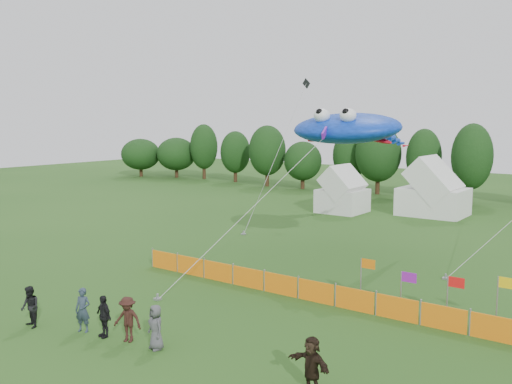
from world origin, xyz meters
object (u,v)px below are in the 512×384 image
Objects in this scene: tent_right at (433,193)px; spectator_d at (104,316)px; spectator_c at (128,319)px; spectator_f at (311,365)px; stingray_kite at (351,128)px; spectator_b at (30,307)px; spectator_e at (156,327)px; spectator_a at (83,310)px; tent_left at (343,193)px; barrier_fence at (316,292)px.

spectator_d is (-0.55, -36.01, -1.18)m from tent_right.
spectator_f is (7.82, 0.64, 0.02)m from spectator_c.
tent_right is at bearing 98.98° from spectator_d.
spectator_b is at bearing -107.53° from stingray_kite.
stingray_kite is (2.28, 16.34, 7.15)m from spectator_d.
spectator_e is (2.00, -35.64, -1.17)m from tent_right.
spectator_f is at bearing -14.57° from spectator_a.
tent_left is 2.20× the size of spectator_a.
tent_right is at bearing 73.15° from spectator_c.
spectator_a is 0.09× the size of stingray_kite.
tent_left is 19.69m from stingray_kite.
spectator_c is 1.17m from spectator_d.
spectator_d is at bearing -78.35° from tent_left.
spectator_e is (2.55, 0.36, 0.01)m from spectator_d.
tent_left is 33.66m from spectator_e.
spectator_a is 1.04× the size of spectator_b.
barrier_fence is 12.13× the size of spectator_a.
spectator_f reaches higher than spectator_d.
spectator_d is (-4.54, -8.67, 0.34)m from barrier_fence.
stingray_kite is (-2.26, 7.67, 7.49)m from barrier_fence.
spectator_c reaches higher than spectator_e.
spectator_b is 3.44m from spectator_d.
spectator_c is at bearing 20.90° from spectator_d.
tent_right is 36.03m from spectator_d.
stingray_kite reaches higher than tent_right.
tent_left is 0.18× the size of barrier_fence.
tent_left is at bearing 129.16° from spectator_f.
tent_left reaches higher than spectator_e.
barrier_fence is at bearing -81.70° from tent_right.
spectator_c is at bearing -94.01° from stingray_kite.
spectator_a is 1.06× the size of spectator_e.
tent_right is 0.28× the size of stingray_kite.
spectator_e is (1.40, 0.14, -0.04)m from spectator_c.
spectator_d is at bearing -90.88° from tent_right.
barrier_fence is 1.08× the size of stingray_kite.
spectator_c reaches higher than spectator_b.
barrier_fence is 9.11m from spectator_c.
spectator_a is (-1.66, -36.15, -1.12)m from tent_right.
spectator_a is at bearing -162.56° from spectator_d.
spectator_b reaches higher than spectator_d.
spectator_f is 18.28m from stingray_kite.
spectator_e is 0.94× the size of spectator_f.
spectator_d is 0.08× the size of stingray_kite.
spectator_d is at bearing -12.75° from spectator_a.
tent_right reaches higher than spectator_c.
stingray_kite is at bearing 68.19° from spectator_c.
tent_left is 2.36× the size of spectator_d.
spectator_b is 19.68m from stingray_kite.
spectator_e is at bearing -86.79° from tent_right.
barrier_fence is 12.54m from spectator_b.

